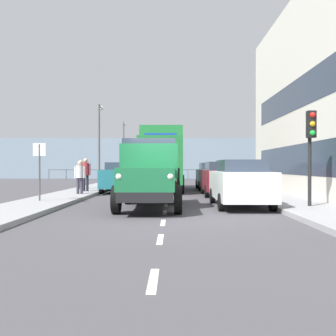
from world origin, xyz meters
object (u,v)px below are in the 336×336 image
(lamp_post_far, at_px, (124,145))
(car_teal_oppositeside_0, at_px, (121,177))
(car_grey_kerbside_2, at_px, (211,176))
(street_sign, at_px, (39,161))
(car_maroon_kerbside_1, at_px, (221,178))
(pedestrian_couple_b, at_px, (80,175))
(lorry_cargo_green, at_px, (162,157))
(car_white_kerbside_near, at_px, (240,183))
(truck_vintage_green, at_px, (150,175))
(lamp_post_promenade, at_px, (99,137))
(pedestrian_in_dark_coat, at_px, (86,172))
(pedestrian_strolling, at_px, (81,172))
(traffic_light_near, at_px, (311,137))

(lamp_post_far, bearing_deg, car_teal_oppositeside_0, 96.79)
(car_grey_kerbside_2, distance_m, street_sign, 12.22)
(car_maroon_kerbside_1, distance_m, pedestrian_couple_b, 7.07)
(car_grey_kerbside_2, xyz_separation_m, pedestrian_couple_b, (7.02, 5.72, 0.20))
(lorry_cargo_green, xyz_separation_m, car_teal_oppositeside_0, (2.31, 1.74, -1.18))
(car_white_kerbside_near, relative_size, street_sign, 2.01)
(truck_vintage_green, relative_size, lamp_post_promenade, 0.99)
(lorry_cargo_green, distance_m, pedestrian_in_dark_coat, 5.14)
(lorry_cargo_green, xyz_separation_m, car_maroon_kerbside_1, (-3.13, 4.23, -1.18))
(pedestrian_strolling, bearing_deg, street_sign, 92.38)
(lorry_cargo_green, relative_size, car_maroon_kerbside_1, 2.02)
(car_teal_oppositeside_0, relative_size, traffic_light_near, 1.31)
(pedestrian_in_dark_coat, bearing_deg, pedestrian_strolling, -70.51)
(truck_vintage_green, bearing_deg, lamp_post_promenade, -72.15)
(lamp_post_far, bearing_deg, car_white_kerbside_near, 106.95)
(street_sign, bearing_deg, pedestrian_strolling, -87.62)
(pedestrian_in_dark_coat, bearing_deg, car_white_kerbside_near, 137.70)
(pedestrian_strolling, distance_m, traffic_light_near, 14.36)
(pedestrian_strolling, height_order, street_sign, street_sign)
(pedestrian_strolling, distance_m, lamp_post_promenade, 4.54)
(pedestrian_strolling, bearing_deg, pedestrian_in_dark_coat, 109.49)
(lorry_cargo_green, distance_m, traffic_light_near, 12.00)
(car_maroon_kerbside_1, relative_size, street_sign, 1.80)
(car_maroon_kerbside_1, xyz_separation_m, traffic_light_near, (-2.17, 6.53, 1.58))
(car_maroon_kerbside_1, bearing_deg, car_grey_kerbside_2, -90.00)
(pedestrian_in_dark_coat, bearing_deg, lamp_post_promenade, -85.95)
(lorry_cargo_green, xyz_separation_m, traffic_light_near, (-5.31, 10.76, 0.40))
(car_white_kerbside_near, xyz_separation_m, street_sign, (7.67, -0.77, 0.79))
(car_grey_kerbside_2, xyz_separation_m, pedestrian_strolling, (8.01, 1.39, 0.27))
(pedestrian_in_dark_coat, xyz_separation_m, lamp_post_promenade, (0.43, -6.13, 2.39))
(car_grey_kerbside_2, bearing_deg, car_white_kerbside_near, 90.00)
(truck_vintage_green, relative_size, car_teal_oppositeside_0, 1.35)
(car_grey_kerbside_2, height_order, pedestrian_in_dark_coat, pedestrian_in_dark_coat)
(car_grey_kerbside_2, distance_m, pedestrian_in_dark_coat, 8.09)
(car_maroon_kerbside_1, height_order, pedestrian_strolling, pedestrian_strolling)
(pedestrian_strolling, bearing_deg, truck_vintage_green, 116.04)
(car_maroon_kerbside_1, bearing_deg, car_white_kerbside_near, 90.00)
(car_grey_kerbside_2, bearing_deg, traffic_light_near, 100.77)
(truck_vintage_green, bearing_deg, lamp_post_far, -80.66)
(car_maroon_kerbside_1, xyz_separation_m, lamp_post_far, (7.40, -18.95, 2.78))
(truck_vintage_green, distance_m, lorry_cargo_green, 10.47)
(pedestrian_in_dark_coat, bearing_deg, lamp_post_far, -89.30)
(lorry_cargo_green, bearing_deg, traffic_light_near, 116.26)
(car_maroon_kerbside_1, relative_size, traffic_light_near, 1.27)
(lorry_cargo_green, xyz_separation_m, lamp_post_far, (4.27, -14.72, 1.60))
(truck_vintage_green, bearing_deg, traffic_light_near, 176.51)
(street_sign, bearing_deg, truck_vintage_green, 159.81)
(street_sign, bearing_deg, car_maroon_kerbside_1, -149.16)
(lorry_cargo_green, height_order, car_white_kerbside_near, lorry_cargo_green)
(car_teal_oppositeside_0, distance_m, lamp_post_promenade, 5.96)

